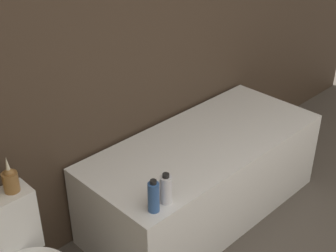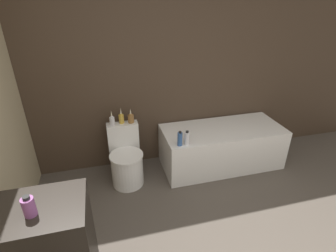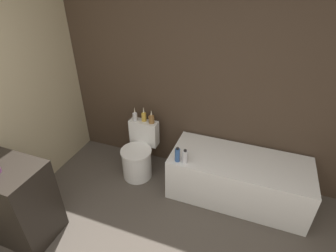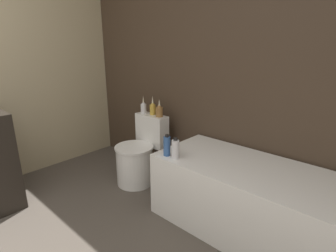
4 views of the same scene
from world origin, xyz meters
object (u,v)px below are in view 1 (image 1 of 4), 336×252
Objects in this scene: vase_bronze at (10,179)px; shampoo_bottle_short at (166,189)px; bathtub at (203,176)px; shampoo_bottle_tall at (154,197)px.

shampoo_bottle_short is at bearing -35.94° from vase_bronze.
shampoo_bottle_tall reaches higher than bathtub.
vase_bronze reaches higher than shampoo_bottle_tall.
vase_bronze reaches higher than bathtub.
shampoo_bottle_short is at bearing 2.84° from shampoo_bottle_tall.
shampoo_bottle_short reaches higher than bathtub.
bathtub is 9.18× the size of shampoo_bottle_short.
vase_bronze is (-1.19, 0.17, 0.50)m from bathtub.
bathtub is at bearing 23.77° from shampoo_bottle_short.
bathtub is at bearing 21.31° from shampoo_bottle_tall.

